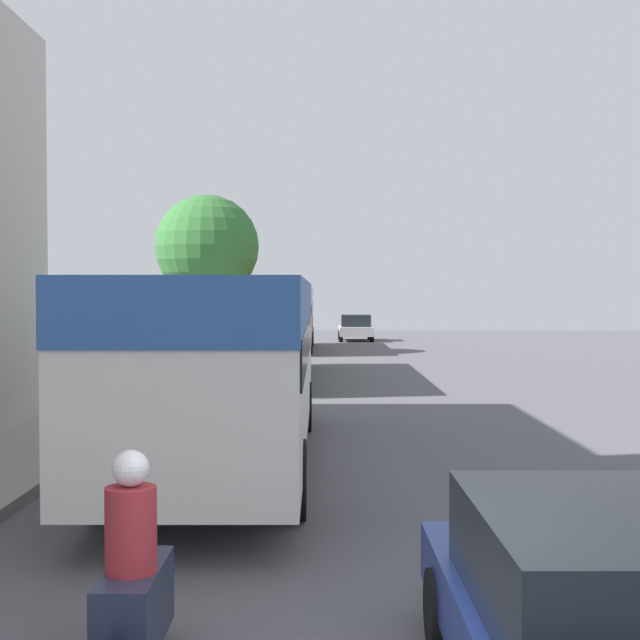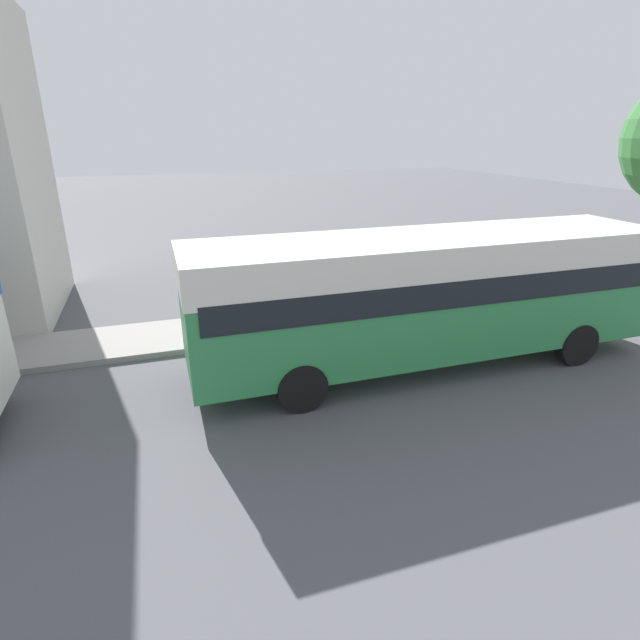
% 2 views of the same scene
% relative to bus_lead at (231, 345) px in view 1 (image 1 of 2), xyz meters
% --- Properties ---
extents(bus_lead, '(2.66, 11.35, 3.00)m').
position_rel_bus_lead_xyz_m(bus_lead, '(0.00, 0.00, 0.00)').
color(bus_lead, silver).
rests_on(bus_lead, ground_plane).
extents(bus_following, '(2.52, 10.72, 3.02)m').
position_rel_bus_lead_xyz_m(bus_following, '(-0.18, 14.19, 0.01)').
color(bus_following, '#2D8447').
rests_on(bus_following, ground_plane).
extents(bus_third_in_line, '(2.54, 9.82, 2.97)m').
position_rel_bus_lead_xyz_m(bus_third_in_line, '(-0.10, 28.68, -0.02)').
color(bus_third_in_line, '#EA5B23').
rests_on(bus_third_in_line, ground_plane).
extents(motorcycle_behind_lead, '(0.38, 2.24, 1.73)m').
position_rel_bus_lead_xyz_m(motorcycle_behind_lead, '(0.18, -8.24, -1.27)').
color(motorcycle_behind_lead, '#1E2338').
rests_on(motorcycle_behind_lead, ground_plane).
extents(car_crossing, '(1.96, 3.89, 1.51)m').
position_rel_bus_lead_xyz_m(car_crossing, '(3.54, 36.57, -1.17)').
color(car_crossing, '#B7B7BC').
rests_on(car_crossing, ground_plane).
extents(car_far_curb, '(1.80, 4.48, 1.46)m').
position_rel_bus_lead_xyz_m(car_far_curb, '(3.25, -8.89, -1.19)').
color(car_far_curb, navy).
rests_on(car_far_curb, ground_plane).
extents(street_tree, '(4.72, 4.72, 7.08)m').
position_rel_bus_lead_xyz_m(street_tree, '(-3.64, 26.04, 2.90)').
color(street_tree, brown).
rests_on(street_tree, sidewalk).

